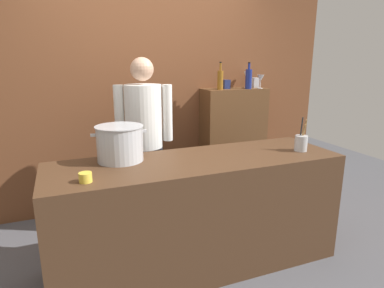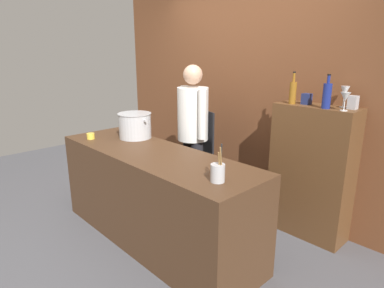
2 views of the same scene
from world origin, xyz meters
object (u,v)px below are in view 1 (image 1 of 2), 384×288
at_px(utensil_crock, 301,143).
at_px(wine_bottle_amber, 220,79).
at_px(wine_glass_short, 261,79).
at_px(spice_tin_silver, 255,83).
at_px(wine_bottle_cobalt, 249,79).
at_px(butter_jar, 85,177).
at_px(wine_glass_wide, 247,76).
at_px(spice_tin_navy, 226,84).
at_px(stockpot_large, 120,143).
at_px(chef, 144,134).

xyz_separation_m(utensil_crock, wine_bottle_amber, (-0.15, 1.21, 0.45)).
xyz_separation_m(wine_glass_short, spice_tin_silver, (0.02, 0.14, -0.05)).
xyz_separation_m(wine_bottle_cobalt, wine_glass_short, (0.16, -0.00, -0.00)).
distance_m(butter_jar, wine_glass_wide, 2.52).
bearing_deg(wine_bottle_cobalt, spice_tin_navy, 156.93).
relative_size(stockpot_large, butter_jar, 5.06).
height_order(wine_glass_short, spice_tin_silver, wine_glass_short).
relative_size(wine_bottle_cobalt, spice_tin_silver, 2.55).
bearing_deg(wine_bottle_amber, spice_tin_silver, 11.70).
relative_size(chef, utensil_crock, 5.93).
bearing_deg(wine_glass_wide, butter_jar, -143.99).
height_order(stockpot_large, butter_jar, stockpot_large).
distance_m(wine_bottle_cobalt, spice_tin_silver, 0.23).
bearing_deg(chef, wine_glass_wide, -142.22).
distance_m(wine_glass_short, spice_tin_silver, 0.15).
bearing_deg(spice_tin_navy, butter_jar, -140.70).
distance_m(wine_glass_wide, spice_tin_silver, 0.13).
bearing_deg(spice_tin_silver, chef, -161.93).
distance_m(chef, wine_glass_short, 1.58).
bearing_deg(chef, butter_jar, 74.29).
xyz_separation_m(chef, spice_tin_silver, (1.49, 0.49, 0.40)).
height_order(wine_bottle_cobalt, wine_glass_wide, wine_bottle_cobalt).
bearing_deg(spice_tin_silver, wine_glass_wide, 158.93).
relative_size(wine_bottle_amber, wine_glass_short, 1.93).
height_order(butter_jar, spice_tin_navy, spice_tin_navy).
xyz_separation_m(stockpot_large, wine_glass_short, (1.79, 0.90, 0.39)).
distance_m(chef, wine_glass_wide, 1.56).
relative_size(chef, wine_glass_short, 10.58).
height_order(utensil_crock, wine_bottle_cobalt, wine_bottle_cobalt).
relative_size(chef, spice_tin_navy, 16.24).
bearing_deg(wine_bottle_amber, chef, -158.69).
bearing_deg(wine_bottle_cobalt, chef, -165.15).
height_order(utensil_crock, spice_tin_silver, spice_tin_silver).
bearing_deg(butter_jar, wine_bottle_amber, 39.73).
distance_m(stockpot_large, wine_bottle_amber, 1.64).
bearing_deg(utensil_crock, chef, 143.34).
bearing_deg(stockpot_large, wine_bottle_amber, 35.88).
bearing_deg(wine_bottle_cobalt, spice_tin_silver, 38.17).
bearing_deg(chef, spice_tin_silver, -144.69).
distance_m(butter_jar, wine_bottle_amber, 2.10).
bearing_deg(wine_glass_short, stockpot_large, -153.30).
height_order(wine_bottle_amber, wine_bottle_cobalt, wine_bottle_amber).
bearing_deg(wine_bottle_cobalt, utensil_crock, -99.20).
xyz_separation_m(wine_bottle_amber, wine_glass_short, (0.50, -0.03, 0.00)).
bearing_deg(wine_glass_wide, spice_tin_navy, -166.78).
bearing_deg(butter_jar, utensil_crock, 3.04).
xyz_separation_m(utensil_crock, wine_glass_wide, (0.27, 1.36, 0.48)).
height_order(butter_jar, wine_bottle_amber, wine_bottle_amber).
relative_size(chef, stockpot_large, 4.02).
bearing_deg(spice_tin_silver, wine_bottle_cobalt, -141.83).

